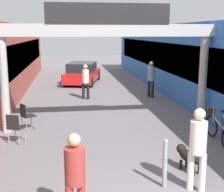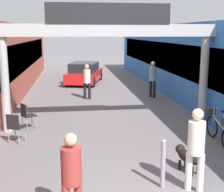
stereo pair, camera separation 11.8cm
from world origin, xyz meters
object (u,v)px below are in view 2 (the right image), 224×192
at_px(pedestrian_elderly_walking, 153,77).
at_px(parked_car_red, 84,73).
at_px(bollard_post_metal, 163,163).
at_px(dog_on_leash, 187,156).
at_px(cafe_chair_black_farther, 27,114).
at_px(bicycle_silver_third, 219,127).
at_px(cafe_chair_black_nearer, 15,125).
at_px(pedestrian_carrying_crate, 87,79).
at_px(pedestrian_companion, 71,174).
at_px(pedestrian_with_dog, 196,145).

xyz_separation_m(pedestrian_elderly_walking, parked_car_red, (-3.19, 4.91, -0.40)).
distance_m(pedestrian_elderly_walking, bollard_post_metal, 9.37).
bearing_deg(dog_on_leash, cafe_chair_black_farther, 137.82).
relative_size(bicycle_silver_third, cafe_chair_black_nearer, 1.90).
height_order(pedestrian_carrying_crate, bollard_post_metal, pedestrian_carrying_crate).
distance_m(pedestrian_elderly_walking, bicycle_silver_third, 6.59).
relative_size(pedestrian_carrying_crate, dog_on_leash, 2.06).
relative_size(bollard_post_metal, cafe_chair_black_farther, 1.20).
height_order(pedestrian_elderly_walking, cafe_chair_black_farther, pedestrian_elderly_walking).
bearing_deg(pedestrian_companion, cafe_chair_black_nearer, 111.10).
height_order(bollard_post_metal, cafe_chair_black_farther, bollard_post_metal).
bearing_deg(dog_on_leash, bicycle_silver_third, 47.69).
xyz_separation_m(pedestrian_companion, parked_car_red, (0.88, 15.10, -0.29)).
bearing_deg(dog_on_leash, bollard_post_metal, -138.85).
xyz_separation_m(pedestrian_carrying_crate, cafe_chair_black_nearer, (-2.43, -5.97, -0.43)).
xyz_separation_m(dog_on_leash, cafe_chair_black_farther, (-4.17, 3.77, 0.18)).
height_order(pedestrian_with_dog, bicycle_silver_third, pedestrian_with_dog).
height_order(dog_on_leash, parked_car_red, parked_car_red).
height_order(pedestrian_with_dog, dog_on_leash, pedestrian_with_dog).
height_order(dog_on_leash, bollard_post_metal, bollard_post_metal).
relative_size(pedestrian_with_dog, dog_on_leash, 2.13).
height_order(dog_on_leash, cafe_chair_black_nearer, cafe_chair_black_nearer).
distance_m(pedestrian_with_dog, cafe_chair_black_nearer, 5.37).
bearing_deg(pedestrian_elderly_walking, cafe_chair_black_farther, -140.08).
bearing_deg(pedestrian_companion, pedestrian_with_dog, 18.74).
height_order(pedestrian_carrying_crate, bicycle_silver_third, pedestrian_carrying_crate).
distance_m(pedestrian_with_dog, bicycle_silver_third, 3.42).
bearing_deg(pedestrian_with_dog, bicycle_silver_third, 55.83).
height_order(bollard_post_metal, cafe_chair_black_nearer, bollard_post_metal).
relative_size(pedestrian_with_dog, bollard_post_metal, 1.64).
distance_m(pedestrian_companion, bicycle_silver_third, 5.71).
xyz_separation_m(pedestrian_companion, pedestrian_elderly_walking, (4.06, 10.18, 0.11)).
xyz_separation_m(pedestrian_companion, dog_on_leash, (2.69, 1.78, -0.57)).
bearing_deg(pedestrian_carrying_crate, cafe_chair_black_farther, -115.86).
bearing_deg(cafe_chair_black_nearer, bicycle_silver_third, -5.86).
xyz_separation_m(cafe_chair_black_farther, parked_car_red, (2.35, 9.54, 0.10)).
bearing_deg(bollard_post_metal, pedestrian_elderly_walking, 76.59).
distance_m(pedestrian_carrying_crate, parked_car_red, 4.89).
bearing_deg(parked_car_red, pedestrian_companion, -93.32).
relative_size(dog_on_leash, bollard_post_metal, 0.77).
relative_size(cafe_chair_black_farther, parked_car_red, 0.21).
bearing_deg(pedestrian_carrying_crate, bollard_post_metal, -83.15).
bearing_deg(cafe_chair_black_nearer, pedestrian_with_dog, -39.54).
distance_m(pedestrian_companion, bollard_post_metal, 2.21).
xyz_separation_m(pedestrian_with_dog, pedestrian_elderly_walking, (1.57, 9.34, 0.04)).
height_order(pedestrian_with_dog, pedestrian_companion, pedestrian_with_dog).
height_order(pedestrian_elderly_walking, bicycle_silver_third, pedestrian_elderly_walking).
relative_size(bicycle_silver_third, cafe_chair_black_farther, 1.90).
relative_size(pedestrian_carrying_crate, bicycle_silver_third, 1.01).
xyz_separation_m(pedestrian_with_dog, bicycle_silver_third, (1.89, 2.79, -0.57)).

